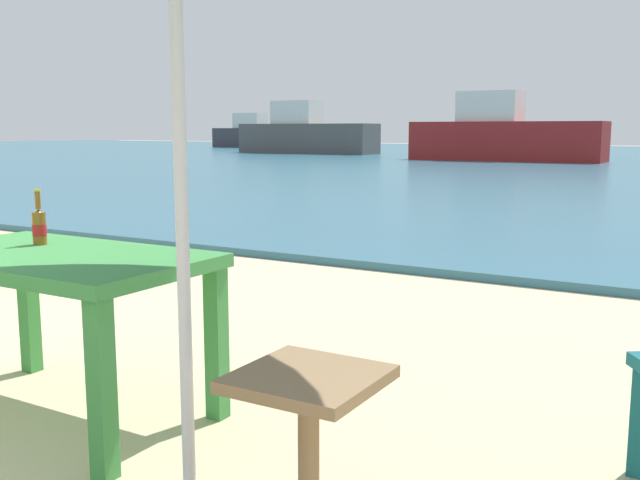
{
  "coord_description": "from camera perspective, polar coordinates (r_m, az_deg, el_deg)",
  "views": [
    {
      "loc": [
        2.02,
        -0.98,
        1.31
      ],
      "look_at": [
        -0.31,
        3.0,
        0.6
      ],
      "focal_mm": 40.79,
      "sensor_mm": 36.0,
      "label": 1
    }
  ],
  "objects": [
    {
      "name": "side_table_wood",
      "position": [
        2.41,
        -0.9,
        -14.57
      ],
      "size": [
        0.44,
        0.44,
        0.54
      ],
      "color": "olive",
      "rests_on": "ground_plane"
    },
    {
      "name": "boat_barge",
      "position": [
        48.55,
        -5.04,
        8.2
      ],
      "size": [
        6.18,
        1.69,
        2.25
      ],
      "color": "#38383F",
      "rests_on": "sea_water"
    },
    {
      "name": "boat_tanker",
      "position": [
        37.03,
        -1.1,
        8.28
      ],
      "size": [
        7.2,
        1.96,
        2.62
      ],
      "color": "#4C4C4C",
      "rests_on": "sea_water"
    },
    {
      "name": "beer_bottle_amber",
      "position": [
        3.7,
        -21.17,
        1.09
      ],
      "size": [
        0.07,
        0.07,
        0.26
      ],
      "color": "brown",
      "rests_on": "picnic_table_green"
    },
    {
      "name": "boat_cargo_ship",
      "position": [
        29.36,
        14.2,
        7.94
      ],
      "size": [
        7.33,
        2.0,
        2.66
      ],
      "color": "maroon",
      "rests_on": "sea_water"
    },
    {
      "name": "picnic_table_green",
      "position": [
        3.47,
        -20.08,
        -2.73
      ],
      "size": [
        1.4,
        0.8,
        0.76
      ],
      "color": "#3D8C42",
      "rests_on": "ground_plane"
    }
  ]
}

